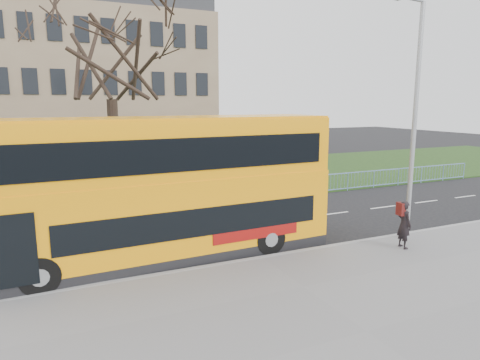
# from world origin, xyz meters

# --- Properties ---
(ground) EXTENTS (120.00, 120.00, 0.00)m
(ground) POSITION_xyz_m (0.00, 0.00, 0.00)
(ground) COLOR black
(ground) RESTS_ON ground
(pavement) EXTENTS (80.00, 10.50, 0.12)m
(pavement) POSITION_xyz_m (0.00, -6.75, 0.06)
(pavement) COLOR slate
(pavement) RESTS_ON ground
(kerb) EXTENTS (80.00, 0.20, 0.14)m
(kerb) POSITION_xyz_m (0.00, -1.55, 0.07)
(kerb) COLOR gray
(kerb) RESTS_ON ground
(grass_verge) EXTENTS (80.00, 15.40, 0.08)m
(grass_verge) POSITION_xyz_m (0.00, 14.30, 0.04)
(grass_verge) COLOR #1B3312
(grass_verge) RESTS_ON ground
(guard_railing) EXTENTS (40.00, 0.12, 1.10)m
(guard_railing) POSITION_xyz_m (0.00, 6.60, 0.55)
(guard_railing) COLOR #769BD3
(guard_railing) RESTS_ON ground
(bare_tree) EXTENTS (8.88, 8.88, 12.68)m
(bare_tree) POSITION_xyz_m (-3.00, 10.00, 6.42)
(bare_tree) COLOR black
(bare_tree) RESTS_ON grass_verge
(civic_building) EXTENTS (30.00, 15.00, 14.00)m
(civic_building) POSITION_xyz_m (-5.00, 35.00, 7.00)
(civic_building) COLOR #7F6750
(civic_building) RESTS_ON ground
(yellow_bus) EXTENTS (11.34, 3.09, 4.71)m
(yellow_bus) POSITION_xyz_m (-2.78, -0.04, 2.53)
(yellow_bus) COLOR #FF9E0A
(yellow_bus) RESTS_ON ground
(pedestrian) EXTENTS (0.47, 0.66, 1.71)m
(pedestrian) POSITION_xyz_m (5.03, -2.78, 0.97)
(pedestrian) COLOR black
(pedestrian) RESTS_ON pavement
(street_lamp) EXTENTS (1.82, 0.44, 8.63)m
(street_lamp) POSITION_xyz_m (5.89, -2.02, 4.85)
(street_lamp) COLOR #9CA0A5
(street_lamp) RESTS_ON pavement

